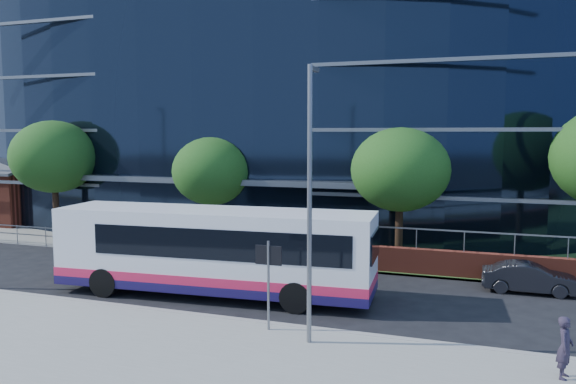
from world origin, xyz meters
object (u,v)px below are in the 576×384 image
at_px(streetlight_east, 310,196).
at_px(city_bus, 216,250).
at_px(tree_far_b, 212,171).
at_px(parked_car, 530,278).
at_px(street_sign, 269,266).
at_px(tree_far_c, 400,170).
at_px(pedestrian, 565,347).
at_px(tree_far_a, 54,157).

relative_size(streetlight_east, city_bus, 0.64).
height_order(tree_far_b, parked_car, tree_far_b).
relative_size(street_sign, parked_car, 0.78).
height_order(tree_far_c, streetlight_east, streetlight_east).
distance_m(tree_far_c, pedestrian, 13.27).
distance_m(tree_far_b, parked_car, 16.32).
relative_size(city_bus, parked_car, 3.49).
distance_m(street_sign, tree_far_a, 20.63).
relative_size(tree_far_c, streetlight_east, 0.81).
height_order(street_sign, streetlight_east, streetlight_east).
xyz_separation_m(street_sign, tree_far_b, (-7.50, 11.09, 2.06)).
bearing_deg(parked_car, street_sign, 132.77).
bearing_deg(city_bus, street_sign, -47.75).
bearing_deg(tree_far_b, streetlight_east, -52.37).
bearing_deg(tree_far_c, pedestrian, -63.39).
height_order(tree_far_a, tree_far_b, tree_far_a).
xyz_separation_m(tree_far_c, city_bus, (-5.89, -7.35, -2.77)).
height_order(streetlight_east, pedestrian, streetlight_east).
xyz_separation_m(tree_far_a, tree_far_b, (10.00, 0.50, -0.65)).
distance_m(tree_far_c, parked_car, 7.41).
height_order(tree_far_b, city_bus, tree_far_b).
height_order(street_sign, tree_far_b, tree_far_b).
relative_size(city_bus, pedestrian, 7.94).
bearing_deg(pedestrian, tree_far_a, 79.66).
bearing_deg(tree_far_a, parked_car, -6.61).
distance_m(city_bus, parked_car, 12.30).
xyz_separation_m(tree_far_c, pedestrian, (5.72, -11.42, -3.60)).
relative_size(tree_far_a, city_bus, 0.56).
bearing_deg(tree_far_b, pedestrian, -37.17).
distance_m(tree_far_a, city_bus, 16.20).
height_order(street_sign, tree_far_a, tree_far_a).
distance_m(tree_far_b, tree_far_c, 10.02).
distance_m(tree_far_b, city_bus, 9.19).
height_order(tree_far_b, streetlight_east, streetlight_east).
xyz_separation_m(street_sign, tree_far_a, (-17.50, 10.59, 2.71)).
bearing_deg(pedestrian, parked_car, 14.88).
relative_size(tree_far_c, parked_car, 1.82).
xyz_separation_m(parked_car, pedestrian, (0.19, -8.46, 0.35)).
relative_size(streetlight_east, parked_car, 2.24).
relative_size(tree_far_a, parked_car, 1.95).
bearing_deg(parked_car, streetlight_east, 140.76).
bearing_deg(parked_car, city_bus, 110.26).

